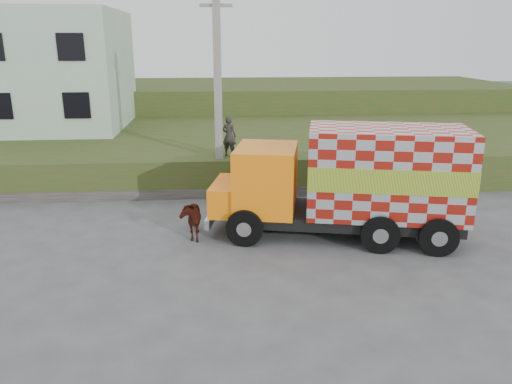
{
  "coord_description": "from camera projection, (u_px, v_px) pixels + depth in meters",
  "views": [
    {
      "loc": [
        -1.09,
        -14.81,
        5.98
      ],
      "look_at": [
        0.13,
        0.49,
        1.3
      ],
      "focal_mm": 35.0,
      "sensor_mm": 36.0,
      "label": 1
    }
  ],
  "objects": [
    {
      "name": "embankment",
      "position": [
        238.0,
        148.0,
        25.26
      ],
      "size": [
        40.0,
        12.0,
        1.5
      ],
      "primitive_type": "cube",
      "color": "#264B19",
      "rests_on": "ground"
    },
    {
      "name": "cow",
      "position": [
        190.0,
        218.0,
        15.64
      ],
      "size": [
        0.86,
        1.6,
        1.29
      ],
      "primitive_type": "imported",
      "rotation": [
        0.0,
        0.0,
        0.11
      ],
      "color": "black",
      "rests_on": "ground"
    },
    {
      "name": "cargo_truck",
      "position": [
        351.0,
        181.0,
        15.42
      ],
      "size": [
        8.15,
        4.06,
        3.48
      ],
      "rotation": [
        0.0,
        0.0,
        -0.21
      ],
      "color": "black",
      "rests_on": "ground"
    },
    {
      "name": "pedestrian",
      "position": [
        229.0,
        136.0,
        19.9
      ],
      "size": [
        0.7,
        0.6,
        1.62
      ],
      "primitive_type": "imported",
      "rotation": [
        0.0,
        0.0,
        2.71
      ],
      "color": "#302D2B",
      "rests_on": "embankment"
    },
    {
      "name": "building",
      "position": [
        26.0,
        70.0,
        26.19
      ],
      "size": [
        10.0,
        8.0,
        6.0
      ],
      "primitive_type": "cube",
      "color": "#ACCAAD",
      "rests_on": "embankment"
    },
    {
      "name": "ground",
      "position": [
        253.0,
        235.0,
        15.95
      ],
      "size": [
        120.0,
        120.0,
        0.0
      ],
      "primitive_type": "plane",
      "color": "#474749",
      "rests_on": "ground"
    },
    {
      "name": "retaining_strip",
      "position": [
        195.0,
        193.0,
        19.74
      ],
      "size": [
        16.0,
        0.5,
        0.4
      ],
      "primitive_type": "cube",
      "color": "#595651",
      "rests_on": "ground"
    },
    {
      "name": "embankment_far",
      "position": [
        231.0,
        104.0,
        36.49
      ],
      "size": [
        40.0,
        12.0,
        3.0
      ],
      "primitive_type": "cube",
      "color": "#264B19",
      "rests_on": "ground"
    },
    {
      "name": "utility_pole",
      "position": [
        218.0,
        92.0,
        19.07
      ],
      "size": [
        1.2,
        0.3,
        8.0
      ],
      "color": "gray",
      "rests_on": "ground"
    }
  ]
}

